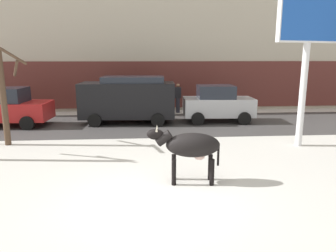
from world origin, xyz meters
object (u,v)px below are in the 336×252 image
at_px(pedestrian_near_billboard, 178,98).
at_px(car_black_van, 128,98).
at_px(billboard, 309,26).
at_px(bare_tree_left_lot, 4,94).
at_px(car_red_sedan, 4,107).
at_px(car_silver_hatchback, 218,104).
at_px(cow_black, 190,146).

bearing_deg(pedestrian_near_billboard, car_black_van, -134.85).
xyz_separation_m(billboard, bare_tree_left_lot, (-10.83, 0.92, -2.37)).
bearing_deg(car_red_sedan, bare_tree_left_lot, -66.09).
bearing_deg(billboard, pedestrian_near_billboard, 116.39).
distance_m(car_red_sedan, car_silver_hatchback, 10.37).
distance_m(cow_black, bare_tree_left_lot, 7.58).
relative_size(billboard, car_black_van, 1.19).
bearing_deg(bare_tree_left_lot, car_silver_hatchback, 23.29).
height_order(billboard, car_silver_hatchback, billboard).
distance_m(car_black_van, pedestrian_near_billboard, 3.97).
height_order(cow_black, bare_tree_left_lot, bare_tree_left_lot).
height_order(car_red_sedan, pedestrian_near_billboard, car_red_sedan).
distance_m(billboard, bare_tree_left_lot, 11.13).
bearing_deg(car_red_sedan, car_silver_hatchback, 1.77).
xyz_separation_m(car_red_sedan, car_silver_hatchback, (10.37, 0.32, 0.02)).
xyz_separation_m(cow_black, car_silver_hatchback, (2.56, 7.95, -0.07)).
bearing_deg(pedestrian_near_billboard, cow_black, -94.37).
xyz_separation_m(billboard, car_red_sedan, (-12.37, 4.40, -3.41)).
distance_m(pedestrian_near_billboard, bare_tree_left_lot, 9.76).
bearing_deg(cow_black, car_red_sedan, 135.65).
bearing_deg(bare_tree_left_lot, car_black_van, 41.60).
distance_m(car_red_sedan, car_black_van, 5.87).
relative_size(billboard, car_silver_hatchback, 1.56).
bearing_deg(car_black_van, bare_tree_left_lot, -138.40).
distance_m(car_silver_hatchback, pedestrian_near_billboard, 3.31).
bearing_deg(bare_tree_left_lot, cow_black, -33.54).
height_order(pedestrian_near_billboard, bare_tree_left_lot, bare_tree_left_lot).
relative_size(billboard, pedestrian_near_billboard, 3.21).
height_order(car_black_van, bare_tree_left_lot, bare_tree_left_lot).
bearing_deg(car_red_sedan, pedestrian_near_billboard, 20.00).
bearing_deg(cow_black, pedestrian_near_billboard, 85.63).
bearing_deg(pedestrian_near_billboard, car_red_sedan, -160.00).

